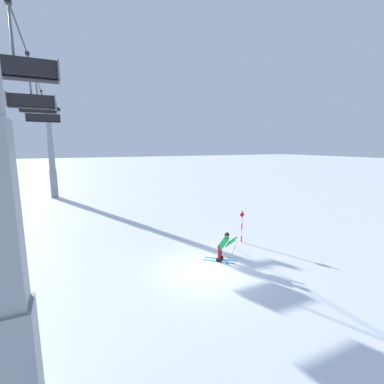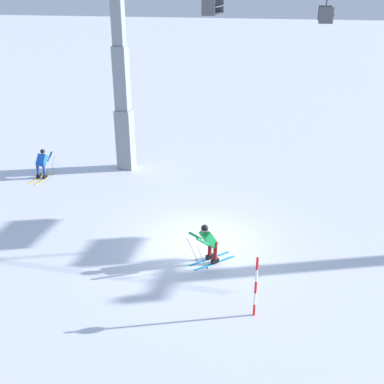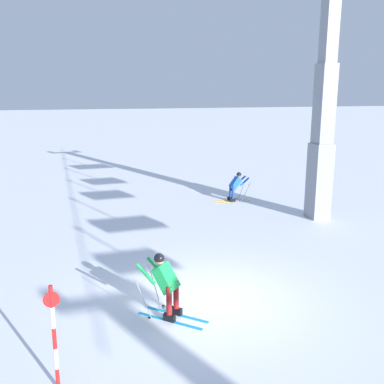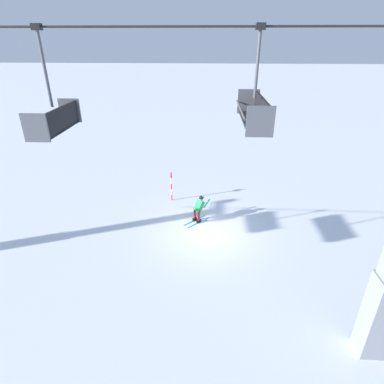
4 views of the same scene
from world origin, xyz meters
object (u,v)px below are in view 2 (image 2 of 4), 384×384
object	(u,v)px
skier_carving_main	(208,240)
trail_marker_pole	(256,285)
lift_tower_near	(122,91)
chairlift_seat_nearest	(212,7)
chairlift_seat_second	(324,14)
skier_distant_uphill	(42,162)

from	to	relation	value
skier_carving_main	trail_marker_pole	world-z (taller)	trail_marker_pole
lift_tower_near	chairlift_seat_nearest	xyz separation A→B (m)	(4.44, 0.00, 3.89)
chairlift_seat_second	trail_marker_pole	distance (m)	12.55
skier_carving_main	skier_distant_uphill	distance (m)	11.33
chairlift_seat_nearest	skier_distant_uphill	xyz separation A→B (m)	(-8.10, -2.14, -7.18)
lift_tower_near	chairlift_seat_nearest	bearing A→B (deg)	0.00
lift_tower_near	skier_distant_uphill	xyz separation A→B (m)	(-3.66, -2.14, -3.29)
skier_carving_main	chairlift_seat_nearest	xyz separation A→B (m)	(-1.55, 8.07, 7.09)
lift_tower_near	chairlift_seat_second	distance (m)	9.97
lift_tower_near	chairlift_seat_nearest	world-z (taller)	lift_tower_near
chairlift_seat_nearest	lift_tower_near	bearing A→B (deg)	-180.00
chairlift_seat_nearest	skier_distant_uphill	size ratio (longest dim) A/B	1.30
lift_tower_near	trail_marker_pole	size ratio (longest dim) A/B	5.02
lift_tower_near	chairlift_seat_second	xyz separation A→B (m)	(9.26, 0.00, 3.68)
chairlift_seat_nearest	chairlift_seat_second	world-z (taller)	same
lift_tower_near	skier_distant_uphill	distance (m)	5.37
chairlift_seat_nearest	skier_distant_uphill	bearing A→B (deg)	-165.22
skier_carving_main	chairlift_seat_nearest	world-z (taller)	chairlift_seat_nearest
chairlift_seat_second	skier_carving_main	bearing A→B (deg)	-112.11
chairlift_seat_nearest	skier_distant_uphill	distance (m)	11.03
skier_carving_main	skier_distant_uphill	size ratio (longest dim) A/B	0.95
skier_carving_main	skier_distant_uphill	xyz separation A→B (m)	(-9.65, 5.93, -0.09)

